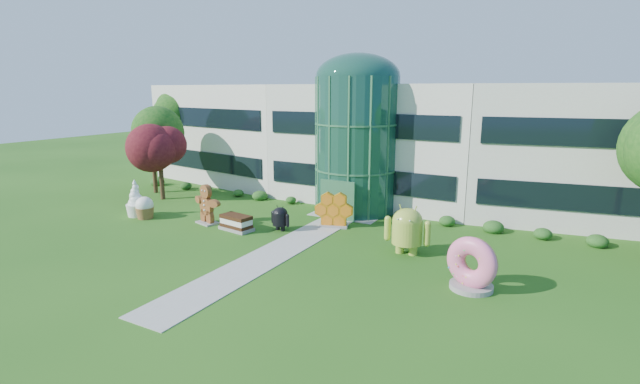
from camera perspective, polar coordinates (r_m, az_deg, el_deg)
The scene contains 14 objects.
ground at distance 25.21m, azimuth -7.20°, elevation -8.34°, with size 140.00×140.00×0.00m, color #215114.
building at distance 39.73m, azimuth 8.13°, elevation 6.24°, with size 46.00×15.00×9.30m, color beige, non-canonical shape.
atrium at distance 34.20m, azimuth 4.52°, elevation 5.73°, with size 6.00×6.00×9.80m, color #194738.
walkway at distance 26.74m, azimuth -4.67°, elevation -6.99°, with size 2.40×20.00×0.04m, color #9E9E93.
tree_red at distance 40.08m, azimuth -19.05°, elevation 3.35°, with size 4.00×4.00×6.00m, color #3F0C14, non-canonical shape.
trees_backdrop at distance 35.19m, azimuth 5.18°, elevation 4.77°, with size 52.00×8.00×8.40m, color #114511, non-canonical shape.
android_green at distance 25.92m, azimuth 10.68°, elevation -4.29°, with size 2.70×1.80×3.06m, color #9CB439, non-canonical shape.
android_black at distance 29.93m, azimuth -4.93°, elevation -3.07°, with size 1.60×1.07×1.82m, color black, non-canonical shape.
donut at distance 22.30m, azimuth 18.31°, elevation -8.26°, with size 2.44×1.17×2.54m, color #E35672, non-canonical shape.
gingerbread at distance 32.17m, azimuth -13.79°, elevation -1.43°, with size 2.97×1.14×2.74m, color brown, non-canonical shape.
ice_cream_sandwich at distance 30.48m, azimuth -10.27°, elevation -3.72°, with size 2.28×1.14×1.02m, color black, non-canonical shape.
honeycomb at distance 30.53m, azimuth 1.72°, elevation -2.41°, with size 2.70×0.96×2.12m, color orange, non-canonical shape.
froyo at distance 35.62m, azimuth -21.74°, elevation -0.71°, with size 1.54×1.54×2.64m, color white, non-canonical shape.
cupcake at distance 34.85m, azimuth -20.77°, elevation -1.80°, with size 1.32×1.32×1.58m, color white, non-canonical shape.
Camera 1 is at (14.04, -18.92, 8.97)m, focal length 26.00 mm.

